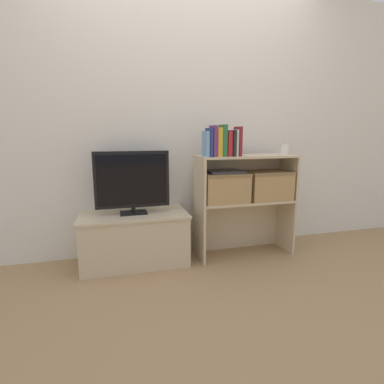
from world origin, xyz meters
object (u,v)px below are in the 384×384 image
book_navy (209,142)px  storage_basket_right (267,184)px  laptop (224,171)px  book_skyblue (206,144)px  tv_stand (134,238)px  storage_basket_left (224,186)px  book_ivory (235,143)px  baby_monitor (285,149)px  book_plum (213,141)px  book_crimson (228,144)px  tv (132,181)px  book_maroon (238,141)px  book_forest (223,141)px  book_charcoal (232,143)px  book_mustard (218,142)px

book_navy → storage_basket_right: book_navy is taller
laptop → book_skyblue: bearing=-166.2°
tv_stand → book_navy: (0.63, -0.12, 0.81)m
tv_stand → storage_basket_left: 0.90m
book_ivory → baby_monitor: book_ivory is taller
storage_basket_left → storage_basket_right: size_ratio=1.00×
book_skyblue → book_navy: bearing=0.0°
storage_basket_left → tv_stand: bearing=174.8°
book_plum → book_crimson: size_ratio=1.21×
storage_basket_left → tv: bearing=174.9°
book_maroon → laptop: bearing=154.6°
baby_monitor → book_navy: bearing=-175.3°
book_plum → book_forest: size_ratio=0.97×
book_charcoal → storage_basket_left: bearing=132.7°
book_navy → laptop: 0.30m
tv → book_mustard: size_ratio=2.59×
book_navy → book_ivory: size_ratio=1.06×
book_ivory → book_navy: bearing=180.0°
book_skyblue → tv_stand: bearing=168.8°
tv_stand → tv: tv is taller
book_charcoal → storage_basket_right: 0.53m
tv_stand → baby_monitor: 1.56m
book_plum → laptop: (0.12, 0.05, -0.26)m
book_plum → book_forest: book_forest is taller
book_crimson → book_ivory: book_ivory is taller
book_charcoal → storage_basket_right: (0.38, 0.05, -0.37)m
book_forest → book_maroon: 0.13m
book_mustard → book_forest: (0.04, 0.00, 0.01)m
book_mustard → book_crimson: (0.09, 0.00, -0.01)m
book_crimson → laptop: bearing=97.8°
book_navy → book_plum: bearing=0.0°
tv_stand → book_maroon: book_maroon is taller
tv_stand → book_skyblue: 1.00m
book_skyblue → storage_basket_right: bearing=4.3°
tv → storage_basket_right: (1.20, -0.07, -0.07)m
tv → book_mustard: 0.78m
book_mustard → book_forest: book_forest is taller
tv → laptop: tv is taller
tv → book_charcoal: book_charcoal is taller
tv_stand → baby_monitor: size_ratio=7.41×
storage_basket_left → storage_basket_right: bearing=0.0°
baby_monitor → storage_basket_left: size_ratio=0.31×
storage_basket_left → laptop: bearing=90.0°
book_plum → book_ivory: bearing=0.0°
laptop → tv_stand: bearing=174.8°
book_crimson → storage_basket_left: size_ratio=0.52×
book_skyblue → storage_basket_left: size_ratio=0.52×
book_crimson → book_charcoal: 0.04m
book_crimson → storage_basket_right: 0.55m
tv → book_ivory: bearing=-7.7°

